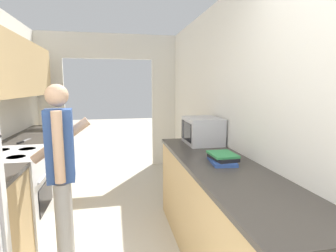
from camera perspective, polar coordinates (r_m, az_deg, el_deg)
name	(u,v)px	position (r m, az deg, el deg)	size (l,w,h in m)	color
wall_right	(244,118)	(2.58, 16.18, 1.59)	(0.06, 6.70, 2.50)	silver
wall_far_with_doorway	(109,93)	(5.05, -12.62, 7.13)	(2.90, 0.06, 2.50)	silver
counter_left	(30,177)	(3.66, -27.84, -9.82)	(0.62, 3.00, 0.91)	tan
counter_right	(222,216)	(2.40, 11.64, -18.67)	(0.62, 2.29, 0.91)	tan
range_oven	(12,197)	(3.11, -30.84, -13.14)	(0.66, 0.74, 1.05)	white
person	(62,174)	(2.37, -22.13, -9.59)	(0.51, 0.40, 1.57)	#9E9E9E
microwave	(202,131)	(2.96, 7.51, -1.01)	(0.38, 0.45, 0.30)	#B7B7BC
book_stack	(222,158)	(2.28, 11.76, -6.90)	(0.23, 0.32, 0.08)	#2D4C99
knife	(22,142)	(3.47, -29.17, -3.00)	(0.08, 0.32, 0.02)	#B7B7BC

